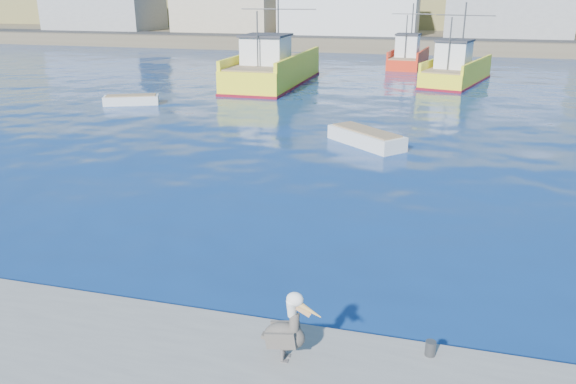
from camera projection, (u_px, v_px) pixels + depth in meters
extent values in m
plane|color=navy|center=(314.00, 276.00, 14.61)|extent=(260.00, 260.00, 0.00)
cylinder|color=#4C4C4C|center=(430.00, 348.00, 10.56)|extent=(0.20, 0.20, 0.30)
cube|color=brown|center=(425.00, 39.00, 79.82)|extent=(160.00, 30.00, 1.60)
cube|color=#2D2D2D|center=(422.00, 38.00, 69.53)|extent=(150.00, 5.00, 0.10)
cube|color=gray|center=(105.00, 9.00, 85.83)|extent=(16.00, 10.00, 6.00)
cube|color=tan|center=(227.00, 7.00, 80.73)|extent=(14.00, 9.00, 7.00)
cube|color=silver|center=(351.00, 13.00, 76.54)|extent=(18.00, 11.00, 5.50)
cube|color=gray|center=(506.00, 10.00, 71.45)|extent=(15.00, 10.00, 6.50)
cube|color=yellow|center=(274.00, 73.00, 45.25)|extent=(4.54, 13.40, 1.74)
cube|color=yellow|center=(299.00, 58.00, 44.31)|extent=(0.35, 13.11, 0.70)
cube|color=yellow|center=(249.00, 57.00, 45.37)|extent=(0.35, 13.11, 0.70)
cube|color=maroon|center=(274.00, 83.00, 45.52)|extent=(4.63, 13.67, 0.25)
cube|color=#8C7251|center=(274.00, 61.00, 44.94)|extent=(4.18, 12.86, 0.10)
cube|color=white|center=(266.00, 50.00, 42.77)|extent=(3.14, 3.36, 2.00)
cube|color=#333338|center=(266.00, 35.00, 42.40)|extent=(3.37, 3.76, 0.15)
cylinder|color=#4C4C4C|center=(278.00, 29.00, 45.33)|extent=(0.12, 0.12, 5.00)
cylinder|color=#4C4C4C|center=(257.00, 40.00, 40.65)|extent=(0.10, 0.10, 4.00)
cylinder|color=#4C4C4C|center=(278.00, 9.00, 44.83)|extent=(6.24, 0.12, 0.08)
cube|color=yellow|center=(456.00, 75.00, 45.71)|extent=(5.83, 10.30, 1.27)
cube|color=yellow|center=(478.00, 64.00, 44.62)|extent=(2.72, 9.28, 0.70)
cube|color=yellow|center=(438.00, 62.00, 46.14)|extent=(2.72, 9.28, 0.70)
cube|color=maroon|center=(456.00, 82.00, 45.90)|extent=(5.95, 10.51, 0.25)
cube|color=#8C7251|center=(457.00, 67.00, 45.48)|extent=(5.47, 9.86, 0.10)
cube|color=white|center=(454.00, 55.00, 43.94)|extent=(2.92, 2.98, 2.00)
cube|color=#333338|center=(455.00, 41.00, 43.57)|extent=(3.16, 3.30, 0.15)
cylinder|color=#4C4C4C|center=(463.00, 35.00, 45.45)|extent=(0.15, 0.15, 5.00)
cylinder|color=#4C4C4C|center=(450.00, 45.00, 42.45)|extent=(0.12, 0.12, 4.00)
cylinder|color=#4C4C4C|center=(465.00, 15.00, 44.95)|extent=(4.57, 1.32, 0.08)
cube|color=red|center=(408.00, 62.00, 55.65)|extent=(3.70, 8.09, 1.02)
cube|color=red|center=(423.00, 53.00, 54.90)|extent=(0.93, 7.66, 0.70)
cube|color=red|center=(395.00, 52.00, 55.83)|extent=(0.93, 7.66, 0.70)
cube|color=#8C7251|center=(409.00, 56.00, 55.47)|extent=(3.43, 7.75, 0.10)
cube|color=white|center=(407.00, 46.00, 54.08)|extent=(2.24, 2.15, 2.00)
cube|color=#333338|center=(408.00, 34.00, 53.71)|extent=(2.41, 2.40, 0.15)
cylinder|color=#4C4C4C|center=(412.00, 30.00, 55.33)|extent=(0.13, 0.13, 5.00)
cylinder|color=#4C4C4C|center=(406.00, 37.00, 52.74)|extent=(0.11, 0.11, 4.00)
cylinder|color=#4C4C4C|center=(413.00, 14.00, 54.83)|extent=(4.10, 0.49, 0.08)
cube|color=silver|center=(131.00, 101.00, 37.04)|extent=(3.71, 2.57, 0.70)
cube|color=#8C7251|center=(131.00, 95.00, 36.91)|extent=(3.28, 2.18, 0.07)
cube|color=silver|center=(366.00, 139.00, 27.17)|extent=(4.12, 3.88, 0.84)
cube|color=#8C7251|center=(366.00, 130.00, 27.01)|extent=(3.59, 3.37, 0.08)
cylinder|color=#595451|center=(282.00, 355.00, 10.40)|extent=(0.06, 0.06, 0.27)
cube|color=#595451|center=(285.00, 361.00, 10.43)|extent=(0.14, 0.11, 0.01)
cylinder|color=#595451|center=(284.00, 349.00, 10.56)|extent=(0.06, 0.06, 0.27)
cube|color=#595451|center=(287.00, 355.00, 10.59)|extent=(0.14, 0.11, 0.01)
ellipsoid|color=#38332D|center=(285.00, 336.00, 10.35)|extent=(0.79, 0.47, 0.54)
cube|color=#38332D|center=(280.00, 341.00, 10.16)|extent=(0.60, 0.07, 0.39)
cube|color=#38332D|center=(286.00, 329.00, 10.54)|extent=(0.60, 0.07, 0.39)
cube|color=#38332D|center=(267.00, 336.00, 10.45)|extent=(0.21, 0.15, 0.11)
cylinder|color=#38332D|center=(294.00, 324.00, 10.21)|extent=(0.19, 0.28, 0.42)
cylinder|color=white|center=(292.00, 308.00, 10.12)|extent=(0.17, 0.28, 0.40)
ellipsoid|color=white|center=(295.00, 299.00, 10.04)|extent=(0.32, 0.25, 0.27)
cone|color=gold|center=(308.00, 309.00, 10.04)|extent=(0.54, 0.14, 0.37)
cube|color=tan|center=(303.00, 310.00, 10.07)|extent=(0.33, 0.05, 0.23)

